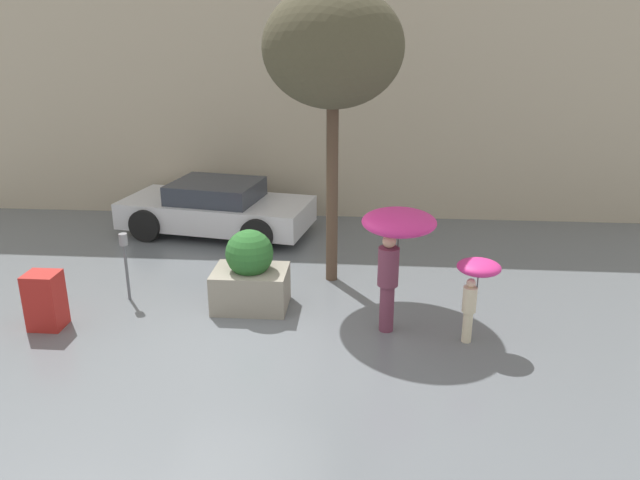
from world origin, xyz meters
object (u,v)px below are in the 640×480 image
newspaper_box (45,301)px  person_adult (397,234)px  parked_car_near (217,208)px  parking_meter (125,252)px  person_child (476,278)px  planter_box (250,275)px  street_tree (333,49)px

newspaper_box → person_adult: bearing=3.8°
parked_car_near → parking_meter: (-0.68, -3.63, 0.29)m
newspaper_box → parking_meter: bearing=51.8°
person_child → parking_meter: 5.72m
person_adult → newspaper_box: 5.47m
planter_box → person_child: 3.62m
planter_box → parked_car_near: size_ratio=0.31×
parked_car_near → newspaper_box: bearing=171.9°
person_child → parked_car_near: 6.83m
parking_meter → street_tree: bearing=18.8°
planter_box → person_child: bearing=-14.8°
person_adult → person_child: person_adult is taller
person_adult → street_tree: (-1.07, 1.91, 2.51)m
person_child → newspaper_box: 6.51m
parking_meter → person_child: bearing=-10.7°
parking_meter → newspaper_box: 1.47m
person_child → person_adult: bearing=163.7°
planter_box → parking_meter: bearing=176.3°
planter_box → street_tree: 3.93m
planter_box → person_adult: (2.33, -0.61, 0.98)m
person_child → parking_meter: (-5.62, 1.06, -0.17)m
parking_meter → parked_car_near: bearing=79.4°
street_tree → person_adult: bearing=-60.7°
street_tree → person_child: bearing=-45.0°
street_tree → newspaper_box: size_ratio=5.66×
street_tree → parking_meter: (-3.40, -1.16, -3.21)m
person_adult → parked_car_near: bearing=110.5°
person_adult → parking_meter: bearing=150.1°
person_adult → planter_box: bearing=144.9°
planter_box → newspaper_box: size_ratio=1.49×
parking_meter → newspaper_box: bearing=-128.2°
parked_car_near → street_tree: (2.72, -2.48, 3.50)m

